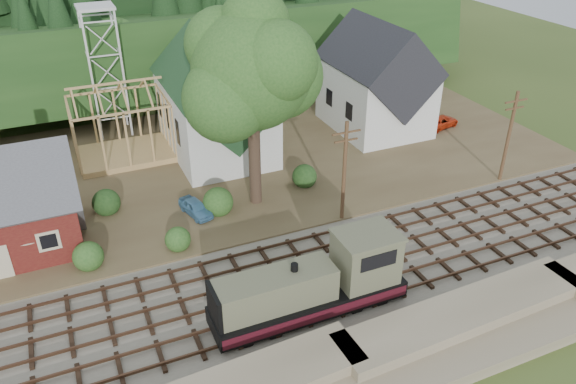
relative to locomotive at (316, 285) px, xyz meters
name	(u,v)px	position (x,y,z in m)	size (l,w,h in m)	color
ground	(283,286)	(-0.84, 3.00, -2.05)	(140.00, 140.00, 0.00)	#384C1E
embankment	(348,384)	(-0.84, -5.50, -2.05)	(64.00, 5.00, 1.60)	#7F7259
railroad_bed	(283,285)	(-0.84, 3.00, -1.97)	(64.00, 11.00, 0.16)	#726B5B
village_flat	(203,165)	(-0.84, 21.00, -1.90)	(64.00, 26.00, 0.30)	brown
hillside	(148,84)	(-0.84, 45.00, -2.05)	(70.00, 28.00, 8.00)	#1E3F19
ridge	(126,50)	(-0.84, 61.00, -2.05)	(80.00, 20.00, 12.00)	black
church	(215,101)	(1.16, 22.68, 3.13)	(8.40, 15.17, 13.00)	silver
farmhouse	(376,83)	(17.16, 22.00, 2.81)	(8.40, 10.80, 10.60)	silver
timber_frame	(121,126)	(-6.84, 25.00, 1.21)	(8.20, 6.20, 6.99)	tan
lattice_tower	(99,33)	(-6.84, 31.00, 7.98)	(3.20, 3.20, 12.12)	silver
big_tree	(254,78)	(1.33, 13.08, 8.16)	(10.90, 8.40, 14.70)	#38281E
telegraph_pole_near	(344,171)	(6.16, 8.20, 2.19)	(2.20, 0.28, 8.00)	#4C331E
telegraph_pole_far	(509,136)	(21.16, 8.20, 2.19)	(2.20, 0.28, 8.00)	#4C331E
locomotive	(316,285)	(0.00, 0.00, 0.00)	(11.47, 2.87, 4.60)	black
car_blue	(196,208)	(-3.65, 13.01, -1.18)	(1.36, 3.38, 1.15)	#558EB6
car_red	(440,122)	(23.25, 19.17, -1.18)	(1.90, 4.12, 1.14)	red
patio_set	(27,234)	(-15.05, 11.59, 0.47)	(2.35, 2.35, 2.62)	silver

